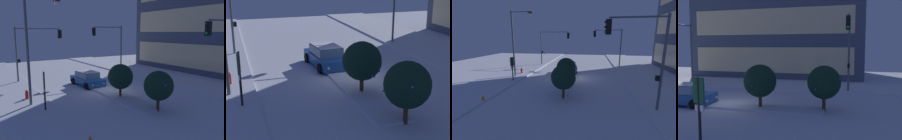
% 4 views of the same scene
% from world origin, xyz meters
% --- Properties ---
extents(ground, '(52.00, 52.00, 0.00)m').
position_xyz_m(ground, '(0.00, 0.00, 0.00)').
color(ground, silver).
extents(curb_strip_far, '(52.00, 5.20, 0.14)m').
position_xyz_m(curb_strip_far, '(0.00, 8.61, 0.07)').
color(curb_strip_far, silver).
rests_on(curb_strip_far, ground).
extents(median_strip, '(9.00, 1.80, 0.14)m').
position_xyz_m(median_strip, '(2.21, -0.50, 0.07)').
color(median_strip, silver).
rests_on(median_strip, ground).
extents(office_tower_secondary, '(11.80, 11.17, 12.36)m').
position_xyz_m(office_tower_secondary, '(-9.49, 22.64, 6.18)').
color(office_tower_secondary, '#4C5466').
rests_on(office_tower_secondary, ground).
extents(car_near, '(4.46, 2.35, 1.49)m').
position_xyz_m(car_near, '(-2.98, -0.89, 0.71)').
color(car_near, '#19478C').
rests_on(car_near, ground).
extents(traffic_light_corner_far_right, '(0.32, 3.96, 6.56)m').
position_xyz_m(traffic_light_corner_far_right, '(7.93, 5.38, 4.44)').
color(traffic_light_corner_far_right, '#565960').
rests_on(traffic_light_corner_far_right, ground).
extents(traffic_light_corner_far_left, '(0.32, 4.61, 6.35)m').
position_xyz_m(traffic_light_corner_far_left, '(-8.03, 5.03, 4.44)').
color(traffic_light_corner_far_left, '#565960').
rests_on(traffic_light_corner_far_left, ground).
extents(parking_info_sign, '(0.55, 0.17, 2.82)m').
position_xyz_m(parking_info_sign, '(2.59, -6.84, 1.81)').
color(parking_info_sign, black).
rests_on(parking_info_sign, ground).
extents(decorated_tree_median, '(2.09, 2.09, 2.87)m').
position_xyz_m(decorated_tree_median, '(6.65, -0.07, 1.82)').
color(decorated_tree_median, '#473323').
rests_on(decorated_tree_median, ground).
extents(decorated_tree_left_of_median, '(2.12, 2.16, 2.89)m').
position_xyz_m(decorated_tree_left_of_median, '(2.59, -0.50, 1.83)').
color(decorated_tree_left_of_median, '#473323').
rests_on(decorated_tree_left_of_median, ground).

